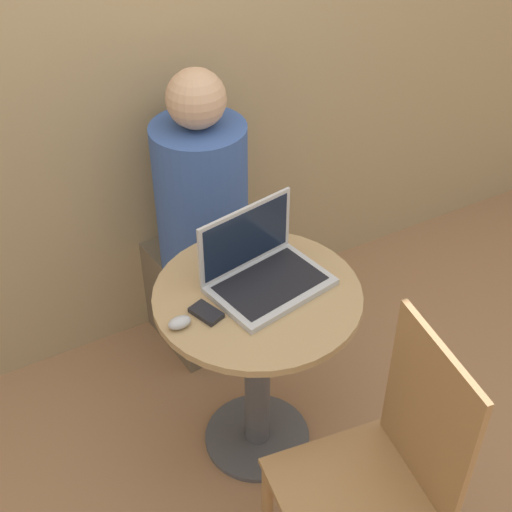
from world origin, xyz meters
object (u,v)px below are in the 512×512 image
at_px(chair_empty, 379,479).
at_px(cell_phone, 206,313).
at_px(laptop, 263,270).
at_px(person_seated, 197,238).

bearing_deg(chair_empty, cell_phone, 110.97).
bearing_deg(laptop, chair_empty, -89.45).
xyz_separation_m(chair_empty, person_seated, (0.02, 1.19, 0.03)).
xyz_separation_m(cell_phone, person_seated, (0.25, 0.61, -0.21)).
relative_size(cell_phone, chair_empty, 0.12).
height_order(cell_phone, chair_empty, chair_empty).
xyz_separation_m(cell_phone, chair_empty, (0.22, -0.59, -0.24)).
bearing_deg(chair_empty, laptop, 90.55).
bearing_deg(person_seated, chair_empty, -91.03).
distance_m(laptop, chair_empty, 0.69).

